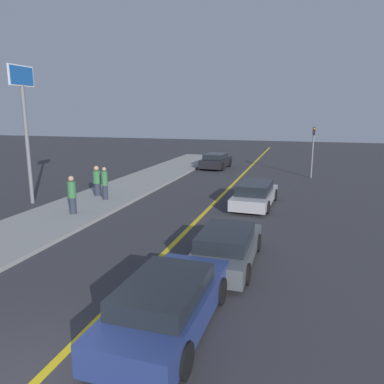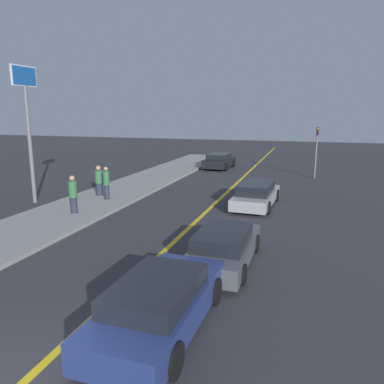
{
  "view_description": "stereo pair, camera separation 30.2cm",
  "coord_description": "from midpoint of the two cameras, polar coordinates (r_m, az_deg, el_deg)",
  "views": [
    {
      "loc": [
        4.41,
        -4.79,
        4.81
      ],
      "look_at": [
        -0.17,
        10.68,
        1.34
      ],
      "focal_mm": 35.0,
      "sensor_mm": 36.0,
      "label": 1
    },
    {
      "loc": [
        4.7,
        -4.7,
        4.81
      ],
      "look_at": [
        -0.17,
        10.68,
        1.34
      ],
      "focal_mm": 35.0,
      "sensor_mm": 36.0,
      "label": 2
    }
  ],
  "objects": [
    {
      "name": "pedestrian_mid_group",
      "position": [
        20.7,
        -13.56,
        1.3
      ],
      "size": [
        0.34,
        0.34,
        1.77
      ],
      "color": "#282D3D",
      "rests_on": "sidewalk_left"
    },
    {
      "name": "car_ahead_center",
      "position": [
        12.13,
        4.58,
        -8.32
      ],
      "size": [
        1.85,
        4.34,
        1.19
      ],
      "rotation": [
        0.0,
        0.0,
        0.0
      ],
      "color": "#4C5156",
      "rests_on": "ground_plane"
    },
    {
      "name": "car_far_distant",
      "position": [
        19.7,
        9.14,
        -0.35
      ],
      "size": [
        2.07,
        4.78,
        1.25
      ],
      "rotation": [
        0.0,
        0.0,
        -0.05
      ],
      "color": "#9E9EA3",
      "rests_on": "ground_plane"
    },
    {
      "name": "sidewalk_left",
      "position": [
        25.28,
        -8.93,
        1.18
      ],
      "size": [
        3.92,
        35.29,
        0.15
      ],
      "color": "gray",
      "rests_on": "ground_plane"
    },
    {
      "name": "pedestrian_far_standing",
      "position": [
        21.77,
        -14.68,
        1.62
      ],
      "size": [
        0.44,
        0.44,
        1.7
      ],
      "color": "#282D3D",
      "rests_on": "sidewalk_left"
    },
    {
      "name": "car_near_right_lane",
      "position": [
        8.71,
        -4.86,
        -16.58
      ],
      "size": [
        2.02,
        4.62,
        1.26
      ],
      "rotation": [
        0.0,
        0.0,
        -0.02
      ],
      "color": "navy",
      "rests_on": "ground_plane"
    },
    {
      "name": "pedestrian_near_curb",
      "position": [
        18.21,
        -18.26,
        -0.43
      ],
      "size": [
        0.39,
        0.39,
        1.78
      ],
      "color": "#282D3D",
      "rests_on": "sidewalk_left"
    },
    {
      "name": "traffic_light",
      "position": [
        28.81,
        17.65,
        6.59
      ],
      "size": [
        0.18,
        0.4,
        3.74
      ],
      "color": "slate",
      "rests_on": "ground_plane"
    },
    {
      "name": "road_center_line",
      "position": [
        23.69,
        5.08,
        0.37
      ],
      "size": [
        0.2,
        60.0,
        0.01
      ],
      "color": "gold",
      "rests_on": "ground_plane"
    },
    {
      "name": "car_parked_left_lot",
      "position": [
        32.58,
        3.39,
        4.75
      ],
      "size": [
        2.18,
        4.23,
        1.29
      ],
      "rotation": [
        0.0,
        0.0,
        -0.05
      ],
      "color": "black",
      "rests_on": "ground_plane"
    },
    {
      "name": "roadside_sign",
      "position": [
        21.42,
        -24.62,
        11.74
      ],
      "size": [
        0.2,
        1.73,
        7.09
      ],
      "color": "slate",
      "rests_on": "ground_plane"
    }
  ]
}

